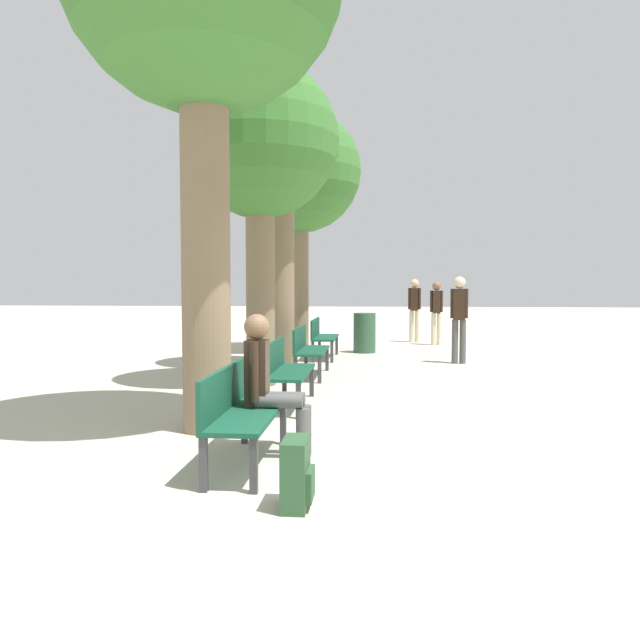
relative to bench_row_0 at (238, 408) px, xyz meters
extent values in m
plane|color=beige|center=(1.67, -0.40, -0.51)|extent=(80.00, 80.00, 0.00)
cube|color=#144733|center=(0.09, 0.00, -0.06)|extent=(0.48, 1.57, 0.04)
cube|color=#144733|center=(-0.13, 0.00, 0.15)|extent=(0.04, 1.57, 0.39)
cube|color=#38383D|center=(0.28, -0.74, -0.30)|extent=(0.06, 0.06, 0.43)
cube|color=#38383D|center=(0.28, 0.74, -0.30)|extent=(0.06, 0.06, 0.43)
cube|color=#38383D|center=(-0.11, -0.74, -0.30)|extent=(0.06, 0.06, 0.43)
cube|color=#38383D|center=(-0.11, 0.74, -0.30)|extent=(0.06, 0.06, 0.43)
cube|color=#144733|center=(0.09, 2.67, -0.06)|extent=(0.48, 1.57, 0.04)
cube|color=#144733|center=(-0.13, 2.67, 0.15)|extent=(0.04, 1.57, 0.39)
cube|color=#38383D|center=(0.28, 1.94, -0.30)|extent=(0.06, 0.06, 0.43)
cube|color=#38383D|center=(0.28, 3.41, -0.30)|extent=(0.06, 0.06, 0.43)
cube|color=#38383D|center=(-0.11, 1.94, -0.30)|extent=(0.06, 0.06, 0.43)
cube|color=#38383D|center=(-0.11, 3.41, -0.30)|extent=(0.06, 0.06, 0.43)
cube|color=#144733|center=(0.09, 5.35, -0.06)|extent=(0.48, 1.57, 0.04)
cube|color=#144733|center=(-0.13, 5.35, 0.15)|extent=(0.04, 1.57, 0.39)
cube|color=#38383D|center=(0.28, 4.61, -0.30)|extent=(0.06, 0.06, 0.43)
cube|color=#38383D|center=(0.28, 6.09, -0.30)|extent=(0.06, 0.06, 0.43)
cube|color=#38383D|center=(-0.11, 4.61, -0.30)|extent=(0.06, 0.06, 0.43)
cube|color=#38383D|center=(-0.11, 6.09, -0.30)|extent=(0.06, 0.06, 0.43)
cube|color=#144733|center=(0.09, 8.02, -0.06)|extent=(0.48, 1.57, 0.04)
cube|color=#144733|center=(-0.13, 8.02, 0.15)|extent=(0.04, 1.57, 0.39)
cube|color=#38383D|center=(0.28, 7.28, -0.30)|extent=(0.06, 0.06, 0.43)
cube|color=#38383D|center=(0.28, 8.76, -0.30)|extent=(0.06, 0.06, 0.43)
cube|color=#38383D|center=(-0.11, 7.28, -0.30)|extent=(0.06, 0.06, 0.43)
cube|color=#38383D|center=(-0.11, 8.76, -0.30)|extent=(0.06, 0.06, 0.43)
cylinder|color=#7A664C|center=(-0.63, 1.24, 1.54)|extent=(0.53, 0.53, 4.11)
cylinder|color=#7A664C|center=(-0.63, 4.37, 1.08)|extent=(0.46, 0.46, 3.19)
sphere|color=#38702D|center=(-0.63, 4.37, 3.35)|extent=(2.45, 2.45, 2.45)
cylinder|color=#7A664C|center=(-0.63, 6.45, 1.34)|extent=(0.51, 0.51, 3.70)
sphere|color=#38702D|center=(-0.63, 6.45, 3.80)|extent=(2.23, 2.23, 2.23)
cylinder|color=#7A664C|center=(-0.63, 9.35, 1.22)|extent=(0.41, 0.41, 3.47)
sphere|color=#38702D|center=(-0.63, 9.35, 3.75)|extent=(2.88, 2.88, 2.88)
cylinder|color=#4C4C4C|center=(0.33, 0.21, 0.02)|extent=(0.43, 0.13, 0.13)
cylinder|color=#4C4C4C|center=(0.55, 0.21, -0.28)|extent=(0.13, 0.13, 0.47)
cylinder|color=#4C4C4C|center=(0.33, 0.36, 0.02)|extent=(0.43, 0.13, 0.13)
cylinder|color=#4C4C4C|center=(0.55, 0.36, -0.28)|extent=(0.13, 0.13, 0.47)
cube|color=black|center=(0.11, 0.28, 0.27)|extent=(0.20, 0.24, 0.62)
cylinder|color=black|center=(0.11, 0.15, 0.30)|extent=(0.09, 0.09, 0.55)
cylinder|color=black|center=(0.11, 0.41, 0.30)|extent=(0.09, 0.09, 0.55)
sphere|color=brown|center=(0.11, 0.28, 0.70)|extent=(0.24, 0.24, 0.24)
cube|color=#284C2D|center=(0.64, -1.01, -0.26)|extent=(0.18, 0.37, 0.50)
cube|color=#284C2D|center=(0.75, -1.01, -0.34)|extent=(0.04, 0.26, 0.22)
cylinder|color=beige|center=(2.68, 11.25, -0.09)|extent=(0.12, 0.12, 0.84)
cylinder|color=beige|center=(2.83, 11.25, -0.09)|extent=(0.12, 0.12, 0.84)
cube|color=black|center=(2.75, 11.25, 0.63)|extent=(0.20, 0.24, 0.60)
cylinder|color=black|center=(2.63, 11.25, 0.64)|extent=(0.09, 0.09, 0.57)
cylinder|color=black|center=(2.88, 11.25, 0.64)|extent=(0.09, 0.09, 0.57)
sphere|color=brown|center=(2.75, 11.25, 1.05)|extent=(0.23, 0.23, 0.23)
cylinder|color=#4C4C4C|center=(2.77, 7.40, -0.07)|extent=(0.13, 0.13, 0.89)
cylinder|color=#4C4C4C|center=(2.93, 7.40, -0.07)|extent=(0.13, 0.13, 0.89)
cube|color=black|center=(2.85, 7.40, 0.69)|extent=(0.26, 0.23, 0.63)
cylinder|color=black|center=(2.72, 7.40, 0.70)|extent=(0.09, 0.09, 0.60)
cylinder|color=black|center=(2.98, 7.40, 0.70)|extent=(0.09, 0.09, 0.60)
sphere|color=beige|center=(2.85, 7.40, 1.13)|extent=(0.24, 0.24, 0.24)
cylinder|color=beige|center=(2.14, 12.04, -0.07)|extent=(0.13, 0.13, 0.88)
cylinder|color=beige|center=(2.30, 12.04, -0.07)|extent=(0.13, 0.13, 0.88)
cube|color=black|center=(2.22, 12.04, 0.68)|extent=(0.23, 0.26, 0.62)
cylinder|color=black|center=(2.09, 12.04, 0.69)|extent=(0.09, 0.09, 0.59)
cylinder|color=black|center=(2.35, 12.04, 0.69)|extent=(0.09, 0.09, 0.59)
sphere|color=tan|center=(2.22, 12.04, 1.11)|extent=(0.24, 0.24, 0.24)
cylinder|color=#2D5138|center=(0.91, 9.25, -0.05)|extent=(0.52, 0.52, 0.93)
camera|label=1|loc=(1.23, -5.35, 1.09)|focal=35.00mm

